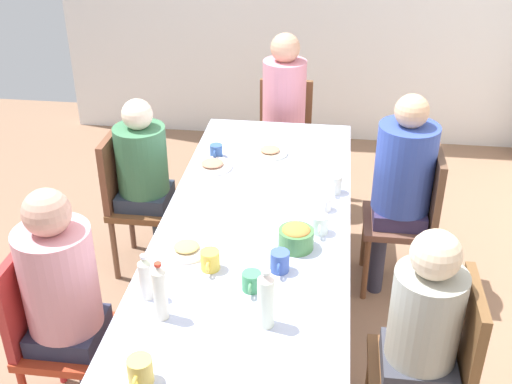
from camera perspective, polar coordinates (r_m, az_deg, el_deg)
The scene contains 27 objects.
ground_plane at distance 3.59m, azimuth 0.00°, elevation -12.99°, with size 6.56×6.56×0.00m, color #89674F.
dining_table at distance 3.16m, azimuth 0.00°, elevation -3.54°, with size 2.42×0.92×0.78m.
chair_0 at distance 3.03m, azimuth -17.88°, elevation -11.50°, with size 0.40×0.40×0.90m.
person_0 at distance 2.86m, azimuth -16.90°, elevation -8.39°, with size 0.32×0.32×1.22m.
chair_1 at distance 3.94m, azimuth -11.03°, elevation -0.21°, with size 0.40×0.40×0.90m.
person_1 at distance 3.84m, azimuth -9.96°, elevation 1.88°, with size 0.30×0.30×1.13m.
chair_2 at distance 4.65m, azimuth 2.54°, elevation 5.07°, with size 0.40×0.40×0.90m.
person_2 at distance 4.47m, azimuth 2.51°, elevation 7.55°, with size 0.30×0.30×1.29m.
chair_3 at distance 2.83m, azimuth 15.98°, elevation -14.52°, with size 0.40×0.40×0.90m.
person_3 at distance 2.70m, azimuth 14.53°, elevation -11.75°, with size 0.30×0.30×1.15m.
chair_4 at distance 3.79m, azimuth 13.90°, elevation -1.83°, with size 0.40×0.40×0.90m.
person_4 at distance 3.67m, azimuth 12.95°, elevation 1.35°, with size 0.33×0.33×1.23m.
plate_0 at distance 3.76m, azimuth 1.26°, elevation 3.65°, with size 0.21×0.21×0.04m.
plate_1 at distance 2.90m, azimuth -6.25°, elevation -5.09°, with size 0.21×0.21×0.04m.
plate_2 at distance 3.61m, azimuth -3.94°, elevation 2.41°, with size 0.23×0.23×0.04m.
bowl_0 at distance 2.89m, azimuth 3.61°, elevation -4.05°, with size 0.16×0.16×0.11m.
cup_0 at distance 2.29m, azimuth -10.36°, elevation -15.51°, with size 0.12×0.09×0.10m.
cup_1 at distance 3.36m, azimuth 7.04°, elevation 0.71°, with size 0.11×0.08×0.10m.
cup_2 at distance 3.01m, azimuth 5.74°, elevation -2.91°, with size 0.12×0.08×0.09m.
cup_3 at distance 3.72m, azimuth -3.60°, elevation 3.70°, with size 0.11×0.07×0.07m.
cup_4 at distance 2.64m, azimuth -0.40°, elevation -8.05°, with size 0.12×0.08×0.08m.
cup_5 at distance 2.76m, azimuth -4.15°, elevation -6.15°, with size 0.12×0.08×0.09m.
cup_6 at distance 2.74m, azimuth 2.14°, elevation -6.26°, with size 0.12×0.08×0.09m.
cup_7 at distance 3.20m, azimuth 6.12°, elevation -1.04°, with size 0.11×0.07×0.07m.
bottle_0 at distance 2.61m, azimuth -9.87°, elevation -7.58°, with size 0.06×0.06×0.21m.
bottle_1 at distance 2.48m, azimuth -8.60°, elevation -8.87°, with size 0.05×0.05×0.26m.
bottle_2 at distance 2.42m, azimuth 0.90°, elevation -9.63°, with size 0.07×0.07×0.26m.
Camera 1 is at (2.64, 0.34, 2.42)m, focal length 44.58 mm.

